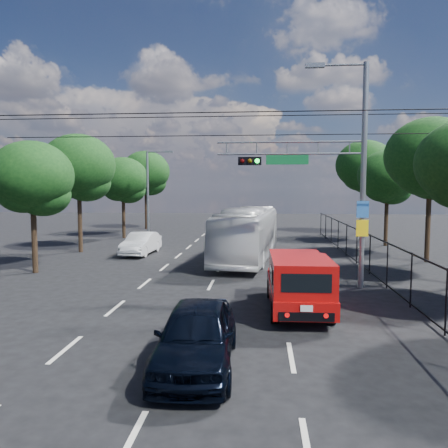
# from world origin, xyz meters

# --- Properties ---
(ground) EXTENTS (120.00, 120.00, 0.00)m
(ground) POSITION_xyz_m (0.00, 0.00, 0.00)
(ground) COLOR black
(ground) RESTS_ON ground
(lane_markings) EXTENTS (6.12, 38.00, 0.01)m
(lane_markings) POSITION_xyz_m (-0.00, 14.00, 0.01)
(lane_markings) COLOR beige
(lane_markings) RESTS_ON ground
(signal_mast) EXTENTS (6.43, 0.39, 9.50)m
(signal_mast) POSITION_xyz_m (5.28, 7.99, 5.24)
(signal_mast) COLOR slate
(signal_mast) RESTS_ON ground
(streetlight_left) EXTENTS (2.09, 0.22, 7.08)m
(streetlight_left) POSITION_xyz_m (-6.33, 22.00, 3.94)
(streetlight_left) COLOR slate
(streetlight_left) RESTS_ON ground
(utility_wires) EXTENTS (22.00, 5.04, 0.74)m
(utility_wires) POSITION_xyz_m (0.00, 8.83, 7.23)
(utility_wires) COLOR black
(utility_wires) RESTS_ON ground
(fence_right) EXTENTS (0.06, 34.03, 2.00)m
(fence_right) POSITION_xyz_m (7.60, 12.17, 1.03)
(fence_right) COLOR black
(fence_right) RESTS_ON ground
(tree_right_c) EXTENTS (5.10, 5.10, 8.29)m
(tree_right_c) POSITION_xyz_m (11.82, 15.02, 5.73)
(tree_right_c) COLOR black
(tree_right_c) RESTS_ON ground
(tree_right_d) EXTENTS (4.32, 4.32, 7.02)m
(tree_right_d) POSITION_xyz_m (11.42, 22.02, 4.85)
(tree_right_d) COLOR black
(tree_right_d) RESTS_ON ground
(tree_right_e) EXTENTS (5.28, 5.28, 8.58)m
(tree_right_e) POSITION_xyz_m (11.62, 30.02, 5.94)
(tree_right_e) COLOR black
(tree_right_e) RESTS_ON ground
(tree_left_b) EXTENTS (4.08, 4.08, 6.63)m
(tree_left_b) POSITION_xyz_m (-9.18, 10.02, 4.58)
(tree_left_b) COLOR black
(tree_left_b) RESTS_ON ground
(tree_left_c) EXTENTS (4.80, 4.80, 7.80)m
(tree_left_c) POSITION_xyz_m (-9.78, 17.02, 5.40)
(tree_left_c) COLOR black
(tree_left_c) RESTS_ON ground
(tree_left_d) EXTENTS (4.20, 4.20, 6.83)m
(tree_left_d) POSITION_xyz_m (-9.38, 25.02, 4.72)
(tree_left_d) COLOR black
(tree_left_d) RESTS_ON ground
(tree_left_e) EXTENTS (4.92, 4.92, 7.99)m
(tree_left_e) POSITION_xyz_m (-9.58, 33.02, 5.53)
(tree_left_e) COLOR black
(tree_left_e) RESTS_ON ground
(red_pickup) EXTENTS (2.10, 5.45, 2.01)m
(red_pickup) POSITION_xyz_m (3.51, 4.29, 1.07)
(red_pickup) COLOR black
(red_pickup) RESTS_ON ground
(navy_hatchback) EXTENTS (1.96, 4.61, 1.56)m
(navy_hatchback) POSITION_xyz_m (0.67, -0.80, 0.78)
(navy_hatchback) COLOR black
(navy_hatchback) RESTS_ON ground
(white_bus) EXTENTS (3.82, 11.36, 3.10)m
(white_bus) POSITION_xyz_m (1.40, 14.98, 1.55)
(white_bus) COLOR silver
(white_bus) RESTS_ON ground
(white_van) EXTENTS (1.76, 4.36, 1.41)m
(white_van) POSITION_xyz_m (-5.50, 16.37, 0.70)
(white_van) COLOR silver
(white_van) RESTS_ON ground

